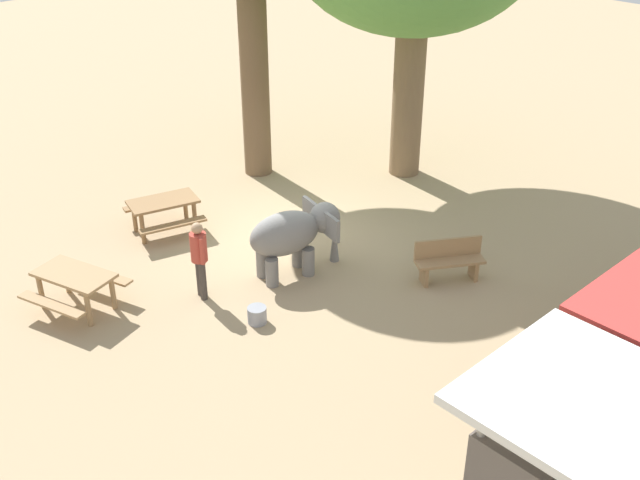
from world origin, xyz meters
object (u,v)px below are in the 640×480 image
wooden_bench (449,259)px  elephant (294,234)px  person_handler (199,254)px  feed_bucket (257,315)px  picnic_table_far (75,282)px  picnic_table_near (164,208)px

wooden_bench → elephant: bearing=-16.3°
person_handler → feed_bucket: size_ratio=4.50×
person_handler → wooden_bench: (-4.00, 2.88, -0.48)m
feed_bucket → picnic_table_far: bearing=-50.9°
person_handler → picnic_table_near: (-0.97, -2.80, -0.36)m
person_handler → feed_bucket: (-0.23, 1.41, -0.79)m
person_handler → elephant: bearing=0.4°
elephant → feed_bucket: elephant is taller
picnic_table_far → feed_bucket: 3.49m
picnic_table_near → picnic_table_far: size_ratio=0.97×
elephant → picnic_table_far: elephant is taller
elephant → wooden_bench: (-2.08, 2.33, -0.43)m
wooden_bench → picnic_table_near: bearing=-30.0°
wooden_bench → picnic_table_far: bearing=-3.0°
picnic_table_far → wooden_bench: bearing=-142.8°
picnic_table_near → picnic_table_far: 3.30m
person_handler → wooden_bench: size_ratio=1.16×
elephant → picnic_table_near: (0.94, -3.35, -0.32)m
picnic_table_far → feed_bucket: (-2.18, 2.69, -0.43)m
picnic_table_far → person_handler: bearing=-141.1°
picnic_table_far → feed_bucket: bearing=-158.9°
picnic_table_near → feed_bucket: (0.75, 4.21, -0.43)m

